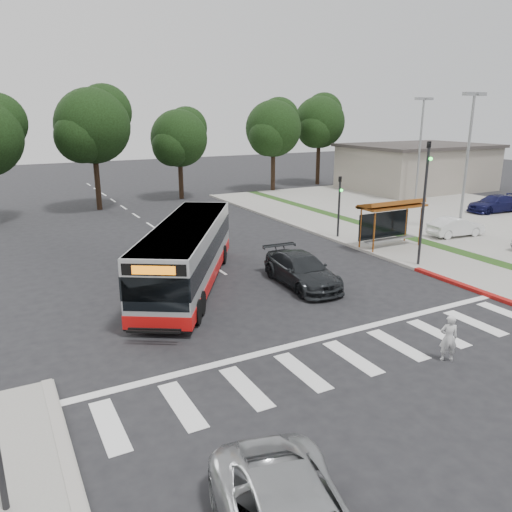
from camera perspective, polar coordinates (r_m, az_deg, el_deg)
ground at (r=21.01m, az=2.36°, el=-5.93°), size 140.00×140.00×0.00m
sidewalk_east at (r=33.35m, az=11.74°, el=2.21°), size 4.00×40.00×0.12m
curb_east at (r=32.13m, az=8.99°, el=1.85°), size 0.30×40.00×0.15m
curb_east_red at (r=25.24m, az=22.73°, el=-3.20°), size 0.32×6.00×0.15m
parking_lot at (r=43.15m, az=22.43°, el=4.43°), size 18.00×36.00×0.10m
commercial_building at (r=55.94m, az=17.86°, el=9.52°), size 14.00×10.00×4.40m
building_roof_cap at (r=55.75m, az=18.07°, el=11.92°), size 14.60×10.60×0.30m
crosswalk_ladder at (r=17.29m, az=10.94°, el=-11.30°), size 18.00×2.60×0.01m
bus_shelter at (r=30.64m, az=15.14°, el=5.15°), size 4.20×1.60×2.86m
traffic_signal_ne_tall at (r=27.03m, az=18.72°, el=6.75°), size 0.18×0.37×6.50m
traffic_signal_ne_short at (r=32.38m, az=9.51°, el=6.29°), size 0.18×0.37×4.00m
lot_light_front at (r=36.09m, az=23.16°, el=11.72°), size 1.90×0.35×9.01m
lot_light_mid at (r=47.21m, az=18.32°, el=12.93°), size 1.90×0.35×9.01m
tree_ne_a at (r=51.84m, az=2.04°, el=14.45°), size 6.16×5.74×9.30m
tree_ne_b at (r=57.30m, az=7.28°, el=15.02°), size 6.16×5.74×10.02m
tree_north_a at (r=43.58m, az=-18.11°, el=14.09°), size 6.60×6.15×10.17m
tree_north_b at (r=47.64m, az=-8.72°, el=13.26°), size 5.72×5.33×8.43m
transit_bus at (r=23.35m, az=-7.85°, el=0.08°), size 8.20×11.14×2.98m
pedestrian at (r=17.63m, az=21.14°, el=-8.73°), size 0.69×0.62×1.59m
dark_sedan at (r=23.55m, az=5.25°, el=-1.60°), size 2.44×5.24×1.48m
parked_car_1 at (r=34.97m, az=21.88°, el=3.13°), size 3.91×1.75×1.24m
parked_car_3 at (r=44.88m, az=25.62°, el=5.43°), size 4.88×2.43×1.36m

